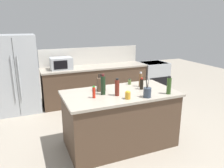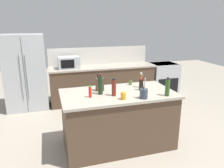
{
  "view_description": "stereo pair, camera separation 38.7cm",
  "coord_description": "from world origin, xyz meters",
  "views": [
    {
      "loc": [
        -1.44,
        -3.08,
        2.05
      ],
      "look_at": [
        0.0,
        0.35,
        0.99
      ],
      "focal_mm": 35.0,
      "sensor_mm": 36.0,
      "label": 1
    },
    {
      "loc": [
        -1.08,
        -3.21,
        2.05
      ],
      "look_at": [
        0.0,
        0.35,
        0.99
      ],
      "focal_mm": 35.0,
      "sensor_mm": 36.0,
      "label": 2
    }
  ],
  "objects": [
    {
      "name": "back_counter_run",
      "position": [
        0.3,
        2.2,
        0.47
      ],
      "size": [
        2.74,
        0.66,
        0.94
      ],
      "color": "#4C3828",
      "rests_on": "ground_plane"
    },
    {
      "name": "microwave",
      "position": [
        -0.56,
        2.2,
        1.08
      ],
      "size": [
        0.51,
        0.39,
        0.29
      ],
      "color": "#ADB2B7",
      "rests_on": "back_counter_run"
    },
    {
      "name": "ground_plane",
      "position": [
        0.0,
        0.0,
        0.0
      ],
      "size": [
        14.0,
        14.0,
        0.0
      ],
      "primitive_type": "plane",
      "color": "gray"
    },
    {
      "name": "wall_backsplash",
      "position": [
        0.3,
        2.52,
        1.17
      ],
      "size": [
        2.7,
        0.03,
        0.46
      ],
      "primitive_type": "cube",
      "color": "beige",
      "rests_on": "back_counter_run"
    },
    {
      "name": "kitchen_island",
      "position": [
        0.0,
        0.0,
        0.47
      ],
      "size": [
        1.85,
        1.0,
        0.94
      ],
      "color": "#4C3828",
      "rests_on": "ground_plane"
    },
    {
      "name": "utensil_crock",
      "position": [
        0.28,
        -0.37,
        1.02
      ],
      "size": [
        0.12,
        0.12,
        0.32
      ],
      "color": "#333D4C",
      "rests_on": "kitchen_island"
    },
    {
      "name": "pepper_grinder",
      "position": [
        0.47,
        0.17,
        1.07
      ],
      "size": [
        0.06,
        0.06,
        0.27
      ],
      "color": "brown",
      "rests_on": "kitchen_island"
    },
    {
      "name": "refrigerator",
      "position": [
        -1.58,
        2.25,
        0.89
      ],
      "size": [
        0.94,
        0.75,
        1.78
      ],
      "color": "#ADB2B7",
      "rests_on": "ground_plane"
    },
    {
      "name": "wine_bottle",
      "position": [
        -0.3,
        0.01,
        1.1
      ],
      "size": [
        0.07,
        0.07,
        0.33
      ],
      "color": "black",
      "rests_on": "kitchen_island"
    },
    {
      "name": "range_oven",
      "position": [
        2.09,
        2.2,
        0.47
      ],
      "size": [
        0.76,
        0.65,
        0.92
      ],
      "color": "#ADB2B7",
      "rests_on": "ground_plane"
    },
    {
      "name": "soy_sauce_bottle",
      "position": [
        0.41,
        0.02,
        1.03
      ],
      "size": [
        0.06,
        0.06,
        0.2
      ],
      "color": "black",
      "rests_on": "kitchen_island"
    },
    {
      "name": "vinegar_bottle",
      "position": [
        -0.11,
        -0.12,
        1.07
      ],
      "size": [
        0.07,
        0.07,
        0.28
      ],
      "color": "maroon",
      "rests_on": "kitchen_island"
    },
    {
      "name": "hot_sauce_bottle",
      "position": [
        -0.48,
        -0.09,
        1.03
      ],
      "size": [
        0.05,
        0.05,
        0.19
      ],
      "color": "red",
      "rests_on": "kitchen_island"
    },
    {
      "name": "spice_jar_oregano",
      "position": [
        0.36,
        0.37,
        0.99
      ],
      "size": [
        0.06,
        0.06,
        0.11
      ],
      "color": "#567038",
      "rests_on": "kitchen_island"
    },
    {
      "name": "knife_block",
      "position": [
        -0.26,
        0.2,
        1.05
      ],
      "size": [
        0.14,
        0.11,
        0.29
      ],
      "rotation": [
        0.0,
        0.0,
        -0.07
      ],
      "color": "#4C3828",
      "rests_on": "kitchen_island"
    },
    {
      "name": "olive_oil_bottle",
      "position": [
        0.68,
        -0.37,
        1.08
      ],
      "size": [
        0.07,
        0.07,
        0.29
      ],
      "color": "#2D4C1E",
      "rests_on": "kitchen_island"
    },
    {
      "name": "honey_jar",
      "position": [
        -0.03,
        -0.33,
        1.0
      ],
      "size": [
        0.08,
        0.08,
        0.12
      ],
      "color": "gold",
      "rests_on": "kitchen_island"
    }
  ]
}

